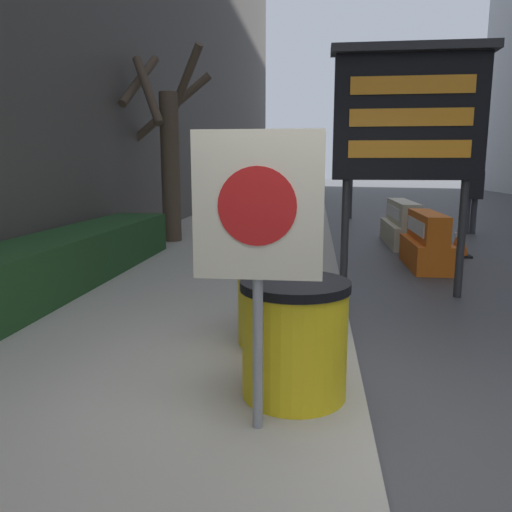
% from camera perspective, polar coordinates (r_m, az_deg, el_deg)
% --- Properties ---
extents(ground_plane, '(120.00, 120.00, 0.00)m').
position_cam_1_polar(ground_plane, '(3.33, 12.90, -20.29)').
color(ground_plane, '#3F3F42').
extents(sidewalk_left, '(4.16, 56.00, 0.15)m').
position_cam_1_polar(sidewalk_left, '(3.70, -22.68, -16.31)').
color(sidewalk_left, gray).
rests_on(sidewalk_left, ground_plane).
extents(hedge_strip, '(0.90, 5.68, 0.66)m').
position_cam_1_polar(hedge_strip, '(6.96, -20.70, -0.30)').
color(hedge_strip, '#1E421E').
rests_on(hedge_strip, sidewalk_left).
extents(bare_tree, '(1.83, 1.89, 3.92)m').
position_cam_1_polar(bare_tree, '(10.48, -10.08, 12.56)').
color(bare_tree, '#4C3D2D').
rests_on(bare_tree, sidewalk_left).
extents(barrel_drum_foreground, '(0.73, 0.73, 0.79)m').
position_cam_1_polar(barrel_drum_foreground, '(3.38, 4.42, -9.36)').
color(barrel_drum_foreground, yellow).
rests_on(barrel_drum_foreground, sidewalk_left).
extents(barrel_drum_middle, '(0.73, 0.73, 0.79)m').
position_cam_1_polar(barrel_drum_middle, '(4.33, 2.58, -4.88)').
color(barrel_drum_middle, yellow).
rests_on(barrel_drum_middle, sidewalk_left).
extents(warning_sign, '(0.72, 0.08, 1.72)m').
position_cam_1_polar(warning_sign, '(2.74, 0.17, 3.53)').
color(warning_sign, gray).
rests_on(warning_sign, sidewalk_left).
extents(message_board, '(1.95, 0.36, 3.11)m').
position_cam_1_polar(message_board, '(6.64, 17.06, 14.91)').
color(message_board, '#28282B').
rests_on(message_board, ground_plane).
extents(jersey_barrier_orange_far, '(0.60, 1.63, 0.92)m').
position_cam_1_polar(jersey_barrier_orange_far, '(8.76, 18.91, 1.38)').
color(jersey_barrier_orange_far, orange).
rests_on(jersey_barrier_orange_far, ground_plane).
extents(jersey_barrier_cream, '(0.63, 2.17, 0.93)m').
position_cam_1_polar(jersey_barrier_cream, '(11.14, 16.33, 3.37)').
color(jersey_barrier_cream, beige).
rests_on(jersey_barrier_cream, ground_plane).
extents(traffic_cone_near, '(0.39, 0.39, 0.70)m').
position_cam_1_polar(traffic_cone_near, '(10.01, 22.29, 1.89)').
color(traffic_cone_near, black).
rests_on(traffic_cone_near, ground_plane).
extents(traffic_light_near_curb, '(0.28, 0.44, 4.53)m').
position_cam_1_polar(traffic_light_near_curb, '(16.17, 11.08, 15.74)').
color(traffic_light_near_curb, '#2D2D30').
rests_on(traffic_light_near_curb, ground_plane).
extents(pedestrian_worker, '(0.47, 0.28, 1.78)m').
position_cam_1_polar(pedestrian_worker, '(13.43, 23.46, 6.80)').
color(pedestrian_worker, '#333338').
rests_on(pedestrian_worker, ground_plane).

